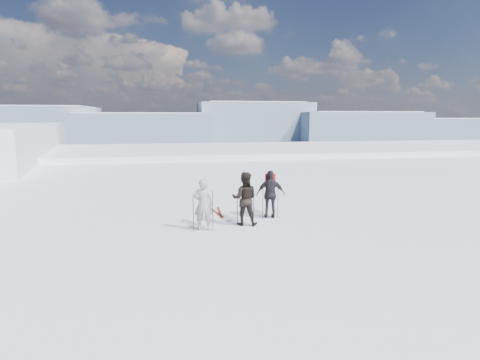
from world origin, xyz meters
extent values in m
plane|color=white|center=(0.00, 60.00, -17.50)|extent=(220.00, 208.01, 71.62)
cube|color=white|center=(0.00, 30.00, -6.50)|extent=(180.00, 16.00, 14.00)
plane|color=#253F54|center=(0.00, 290.00, -30.00)|extent=(820.00, 820.00, 0.00)
cube|color=slate|center=(-160.00, 470.00, -7.00)|extent=(130.00, 80.00, 46.00)
cube|color=white|center=(-160.00, 470.00, 13.00)|extent=(110.50, 70.00, 8.00)
cube|color=slate|center=(-40.00, 440.00, -11.00)|extent=(160.00, 80.00, 38.00)
cube|color=white|center=(-40.00, 440.00, 5.00)|extent=(136.00, 70.00, 8.00)
cube|color=slate|center=(100.00, 470.00, -4.00)|extent=(140.00, 80.00, 52.00)
cube|color=white|center=(100.00, 470.00, 19.00)|extent=(119.00, 70.00, 8.00)
cube|color=slate|center=(230.00, 440.00, -10.00)|extent=(160.00, 80.00, 40.00)
cube|color=white|center=(230.00, 440.00, 7.00)|extent=(136.00, 70.00, 8.00)
cube|color=slate|center=(350.00, 470.00, -14.00)|extent=(130.00, 80.00, 32.00)
cube|color=white|center=(350.00, 470.00, -1.00)|extent=(110.50, 70.00, 8.00)
cube|color=#2D2B28|center=(-22.00, 36.00, -9.00)|extent=(21.55, 17.87, 14.25)
cone|color=black|center=(-19.00, 35.00, -3.00)|extent=(5.60, 5.60, 10.00)
cone|color=black|center=(-18.00, 32.00, -3.00)|extent=(5.60, 5.60, 10.00)
cone|color=black|center=(-20.00, 30.00, -2.50)|extent=(6.16, 6.16, 11.00)
imported|color=gray|center=(-3.34, 2.32, 0.87)|extent=(0.70, 0.52, 1.74)
imported|color=black|center=(-1.88, 2.71, 0.93)|extent=(1.06, 0.92, 1.86)
imported|color=black|center=(-0.75, 3.45, 0.89)|extent=(1.11, 0.61, 1.78)
cube|color=red|center=(-0.71, 3.70, 2.04)|extent=(0.41, 0.28, 0.52)
cylinder|color=black|center=(-3.67, 2.28, 0.63)|extent=(0.02, 0.02, 1.27)
cylinder|color=black|center=(-3.04, 2.18, 0.67)|extent=(0.02, 0.02, 1.34)
cylinder|color=black|center=(-2.14, 2.63, 0.57)|extent=(0.02, 0.02, 1.15)
cylinder|color=black|center=(-1.59, 2.58, 0.64)|extent=(0.02, 0.02, 1.28)
cylinder|color=black|center=(-1.07, 3.36, 0.63)|extent=(0.02, 0.02, 1.25)
cylinder|color=black|center=(-0.49, 3.38, 0.67)|extent=(0.02, 0.02, 1.33)
cube|color=black|center=(-2.66, 4.54, 0.01)|extent=(0.46, 1.68, 0.03)
cube|color=black|center=(-2.52, 4.54, 0.01)|extent=(0.16, 1.70, 0.03)
camera|label=1|loc=(-4.27, -9.68, 3.70)|focal=28.00mm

